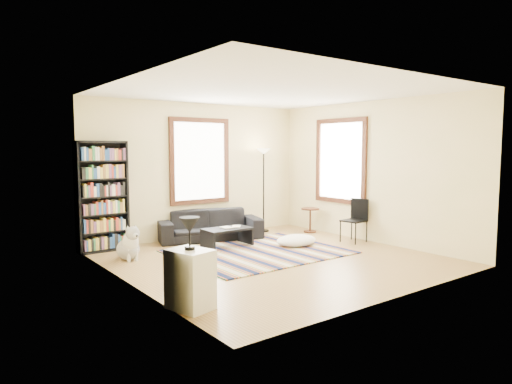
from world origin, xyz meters
TOP-DOWN VIEW (x-y plane):
  - floor at (0.00, 0.00)m, footprint 5.00×5.00m
  - ceiling at (0.00, 0.00)m, footprint 5.00×5.00m
  - wall_back at (0.00, 2.55)m, footprint 5.00×0.10m
  - wall_front at (0.00, -2.55)m, footprint 5.00×0.10m
  - wall_left at (-2.55, 0.00)m, footprint 0.10×5.00m
  - wall_right at (2.55, 0.00)m, footprint 0.10×5.00m
  - window_back at (0.00, 2.47)m, footprint 1.20×0.06m
  - window_right at (2.47, 0.80)m, footprint 0.06×1.20m
  - rug at (0.09, 0.54)m, footprint 2.90×2.32m
  - sofa at (-0.02, 2.05)m, footprint 2.23×1.40m
  - bookshelf at (-2.11, 2.32)m, footprint 0.90×0.30m
  - coffee_table at (-0.12, 1.26)m, footprint 0.95×0.59m
  - book_a at (-0.22, 1.26)m, footprint 0.18×0.24m
  - book_b at (0.03, 1.31)m, footprint 0.26×0.27m
  - floor_cushion at (1.00, 0.54)m, footprint 1.02×0.91m
  - floor_lamp at (1.45, 2.15)m, footprint 0.36×0.36m
  - side_table at (2.20, 1.43)m, footprint 0.51×0.51m
  - folding_chair at (2.15, 0.12)m, footprint 0.46×0.44m
  - white_cabinet at (-2.30, -1.30)m, footprint 0.49×0.58m
  - table_lamp at (-2.30, -1.30)m, footprint 0.29×0.29m
  - dog at (-2.00, 1.42)m, footprint 0.45×0.60m

SIDE VIEW (x-z plane):
  - floor at x=0.00m, z-range -0.10..0.00m
  - rug at x=0.09m, z-range 0.00..0.02m
  - floor_cushion at x=1.00m, z-range 0.00..0.21m
  - coffee_table at x=-0.12m, z-range 0.00..0.36m
  - side_table at x=2.20m, z-range 0.00..0.54m
  - dog at x=-2.00m, z-range 0.00..0.58m
  - sofa at x=-0.02m, z-range 0.00..0.61m
  - white_cabinet at x=-2.30m, z-range 0.00..0.70m
  - book_b at x=0.03m, z-range 0.36..0.38m
  - book_a at x=-0.22m, z-range 0.36..0.38m
  - folding_chair at x=2.15m, z-range 0.00..0.86m
  - table_lamp at x=-2.30m, z-range 0.70..1.08m
  - floor_lamp at x=1.45m, z-range 0.00..1.86m
  - bookshelf at x=-2.11m, z-range 0.00..2.00m
  - wall_back at x=0.00m, z-range 0.00..2.80m
  - wall_front at x=0.00m, z-range 0.00..2.80m
  - wall_left at x=-2.55m, z-range 0.00..2.80m
  - wall_right at x=2.55m, z-range 0.00..2.80m
  - window_back at x=0.00m, z-range 0.80..2.40m
  - window_right at x=2.47m, z-range 0.80..2.40m
  - ceiling at x=0.00m, z-range 2.80..2.90m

